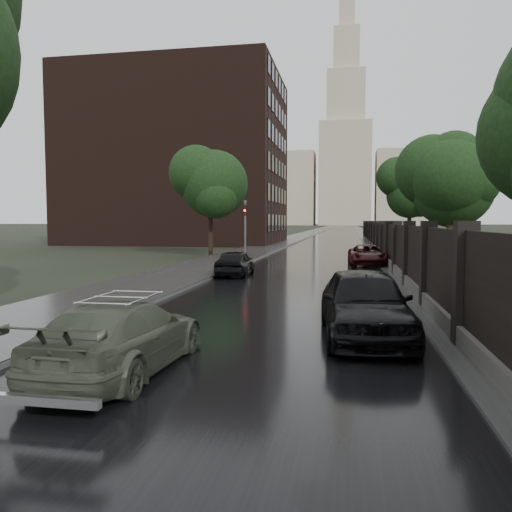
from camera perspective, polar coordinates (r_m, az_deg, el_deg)
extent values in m
plane|color=black|center=(7.04, -8.54, -18.55)|extent=(800.00, 800.00, 0.00)
cube|color=black|center=(196.17, 9.84, 3.20)|extent=(8.00, 420.00, 0.02)
cube|color=#2D2D2D|center=(196.32, 8.09, 3.24)|extent=(4.00, 420.00, 0.16)
cube|color=#2D2D2D|center=(196.18, 11.45, 3.19)|extent=(3.00, 420.00, 0.08)
cube|color=#383533|center=(38.29, 14.11, 0.25)|extent=(0.40, 75.00, 0.50)
cube|color=black|center=(38.23, 14.15, 2.12)|extent=(0.15, 75.00, 2.00)
cube|color=black|center=(76.19, 12.32, 2.94)|extent=(0.45, 0.45, 2.70)
cylinder|color=black|center=(37.53, -5.24, 4.37)|extent=(0.36, 0.36, 5.85)
sphere|color=black|center=(37.62, -5.26, 7.94)|extent=(4.25, 4.25, 4.25)
cylinder|color=black|center=(28.64, 21.29, 3.90)|extent=(0.36, 0.36, 5.53)
sphere|color=black|center=(28.73, 21.40, 8.31)|extent=(4.08, 4.08, 4.08)
cylinder|color=black|center=(46.45, 17.12, 3.94)|extent=(0.36, 0.36, 5.53)
sphere|color=black|center=(46.50, 17.18, 6.67)|extent=(4.08, 4.08, 4.08)
cylinder|color=#59595E|center=(31.82, -1.23, 1.88)|extent=(0.12, 0.12, 3.00)
imported|color=#59595E|center=(31.80, -1.24, 5.49)|extent=(0.16, 0.20, 1.00)
sphere|color=#FF0C0C|center=(31.65, -1.29, 5.22)|extent=(0.14, 0.14, 0.14)
cube|color=black|center=(61.96, -8.75, 10.76)|extent=(24.00, 18.00, 20.00)
cube|color=tan|center=(308.64, 4.12, 7.62)|extent=(28.00, 22.00, 44.00)
cube|color=tan|center=(308.19, 16.13, 7.47)|extent=(28.00, 22.00, 44.00)
cube|color=tan|center=(307.36, 10.14, 9.08)|extent=(30.00, 30.00, 60.00)
cube|color=tan|center=(313.45, 10.23, 16.38)|extent=(22.00, 22.00, 40.00)
cube|color=tan|center=(321.23, 10.31, 21.61)|extent=(15.00, 15.00, 30.00)
cube|color=tan|center=(328.57, 10.36, 25.27)|extent=(9.00, 9.00, 18.00)
imported|color=#474E3E|center=(9.31, -15.06, -8.81)|extent=(1.90, 4.50, 1.30)
imported|color=black|center=(24.37, -2.39, -0.79)|extent=(1.63, 3.83, 1.29)
imported|color=black|center=(11.73, 12.30, -5.31)|extent=(2.31, 4.90, 1.62)
imported|color=black|center=(30.90, 12.59, 0.11)|extent=(2.36, 4.66, 1.26)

